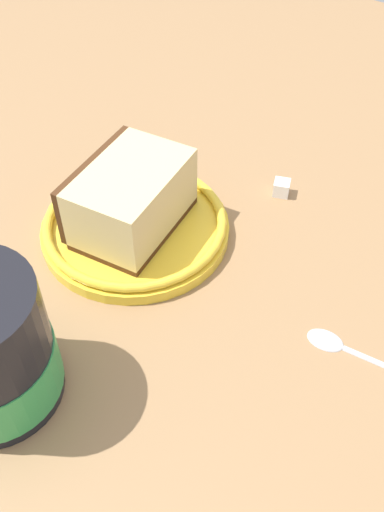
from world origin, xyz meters
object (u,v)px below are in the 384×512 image
cake_slice (130,198)px  sugar_cube (282,188)px  small_plate (135,226)px  teaspoon (346,346)px

cake_slice → sugar_cube: bearing=56.7°
small_plate → teaspoon: small_plate is taller
small_plate → cake_slice: bearing=-172.3°
small_plate → teaspoon: (21.75, -0.51, -0.62)cm
small_plate → cake_slice: (-0.27, -0.04, 3.29)cm
small_plate → cake_slice: 3.30cm
small_plate → teaspoon: 21.76cm
sugar_cube → small_plate: bearing=-122.5°
small_plate → teaspoon: bearing=-1.3°
small_plate → sugar_cube: bearing=57.5°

